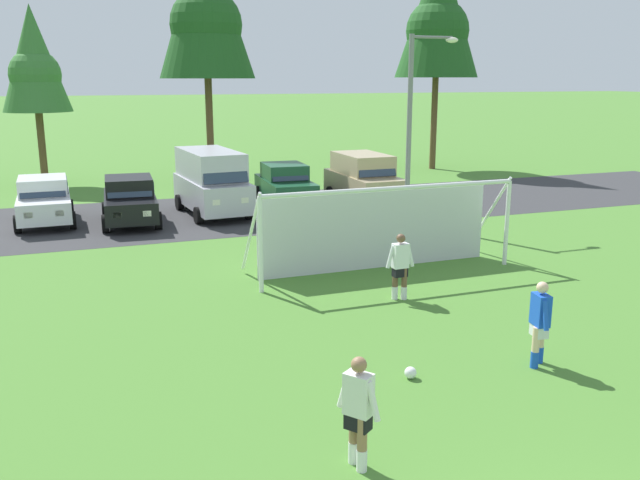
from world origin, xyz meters
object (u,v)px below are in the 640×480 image
player_defender_far (400,267)px  parked_car_slot_center_left (212,181)px  player_striker_near (540,324)px  soccer_goal (380,225)px  player_midfield_center (358,413)px  parked_car_slot_left (130,200)px  soccer_ball (411,373)px  parked_car_slot_center (285,184)px  parked_car_slot_far_left (44,200)px  parked_car_slot_center_right (364,179)px  street_lamp (414,128)px

player_defender_far → parked_car_slot_center_left: (-2.14, 12.07, 0.52)m
player_striker_near → parked_car_slot_center_left: parked_car_slot_center_left is taller
soccer_goal → player_striker_near: soccer_goal is taller
player_midfield_center → parked_car_slot_left: parked_car_slot_left is taller
player_midfield_center → player_defender_far: (3.87, 6.38, 0.00)m
soccer_ball → parked_car_slot_center: bearing=79.9°
player_midfield_center → parked_car_slot_center: 20.18m
soccer_goal → player_midfield_center: (-4.51, -8.92, -0.47)m
parked_car_slot_far_left → player_striker_near: bearing=-62.0°
soccer_goal → parked_car_slot_center_left: (-2.78, 9.53, 0.05)m
player_defender_far → parked_car_slot_center_left: bearing=100.1°
soccer_ball → player_striker_near: size_ratio=0.13×
parked_car_slot_center_left → parked_car_slot_center: size_ratio=1.15×
parked_car_slot_far_left → parked_car_slot_center_left: parked_car_slot_center_left is taller
soccer_ball → player_defender_far: 4.56m
parked_car_slot_center_right → soccer_goal: bearing=-111.3°
soccer_goal → parked_car_slot_left: (-5.98, 8.84, -0.42)m
player_striker_near → parked_car_slot_left: bearing=110.8°
player_striker_near → player_midfield_center: (-4.53, -1.98, 0.00)m
soccer_ball → player_striker_near: 2.62m
player_striker_near → parked_car_slot_center: parked_car_slot_center is taller
parked_car_slot_far_left → parked_car_slot_center: bearing=4.2°
parked_car_slot_center_right → parked_car_slot_far_left: bearing=177.5°
parked_car_slot_far_left → street_lamp: bearing=-20.3°
player_striker_near → player_defender_far: bearing=98.5°
parked_car_slot_center_right → soccer_ball: bearing=-111.0°
parked_car_slot_center_right → street_lamp: (0.10, -4.15, 2.40)m
soccer_goal → street_lamp: 6.78m
player_midfield_center → parked_car_slot_left: 17.82m
player_defender_far → parked_car_slot_center_right: size_ratio=0.36×
player_midfield_center → parked_car_slot_center_right: parked_car_slot_center_right is taller
player_striker_near → player_midfield_center: 4.94m
parked_car_slot_left → parked_car_slot_center: same height
player_defender_far → player_midfield_center: bearing=-121.2°
parked_car_slot_center_right → parked_car_slot_center: bearing=157.7°
parked_car_slot_center_right → player_midfield_center: bearing=-114.1°
parked_car_slot_left → street_lamp: bearing=-20.6°
parked_car_slot_far_left → street_lamp: size_ratio=0.63×
player_striker_near → player_defender_far: 4.46m
soccer_ball → player_midfield_center: 3.13m
player_midfield_center → parked_car_slot_center_right: size_ratio=0.36×
player_striker_near → street_lamp: size_ratio=0.24×
soccer_ball → soccer_goal: bearing=69.5°
soccer_ball → player_defender_far: bearing=65.8°
soccer_goal → parked_car_slot_center: (0.57, 10.61, -0.42)m
soccer_ball → parked_car_slot_far_left: bearing=111.3°
soccer_ball → soccer_goal: size_ratio=0.03×
parked_car_slot_center_right → player_striker_near: bearing=-102.6°
parked_car_slot_center → street_lamp: street_lamp is taller
player_striker_near → player_defender_far: size_ratio=1.00×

